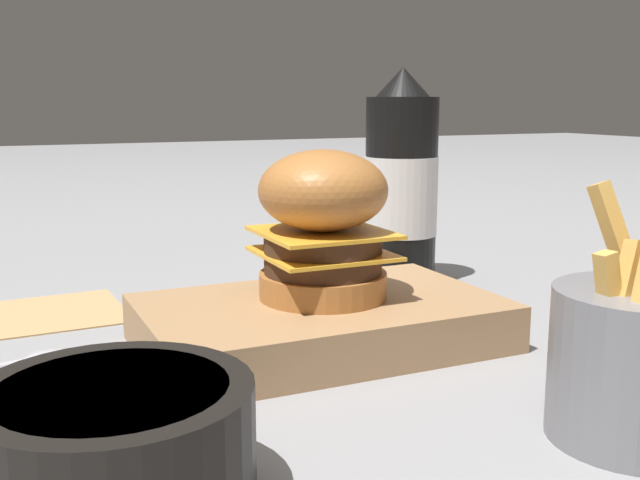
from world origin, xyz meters
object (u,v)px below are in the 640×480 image
ketchup_bottle (401,187)px  spoon (12,365)px  burger (323,223)px  side_bowl (115,444)px  fries_basket (637,361)px  serving_board (320,323)px

ketchup_bottle → spoon: 0.43m
burger → side_bowl: size_ratio=0.88×
ketchup_bottle → fries_basket: ketchup_bottle is taller
ketchup_bottle → serving_board: bearing=-136.9°
fries_basket → spoon: 0.43m
serving_board → ketchup_bottle: ketchup_bottle is taller
spoon → serving_board: bearing=-23.4°
ketchup_bottle → side_bowl: size_ratio=1.68×
side_bowl → serving_board: bearing=43.2°
fries_basket → spoon: bearing=140.5°
serving_board → fries_basket: 0.25m
side_bowl → spoon: (-0.04, 0.22, -0.03)m
side_bowl → ketchup_bottle: bearing=43.1°
ketchup_bottle → side_bowl: bearing=-136.9°
burger → spoon: (-0.24, 0.03, -0.09)m
side_bowl → spoon: bearing=99.8°
fries_basket → spoon: fries_basket is taller
fries_basket → spoon: (-0.33, 0.27, -0.04)m
ketchup_bottle → spoon: ketchup_bottle is taller
ketchup_bottle → fries_basket: (-0.07, -0.39, -0.06)m
serving_board → burger: size_ratio=2.35×
ketchup_bottle → spoon: (-0.40, -0.12, -0.10)m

